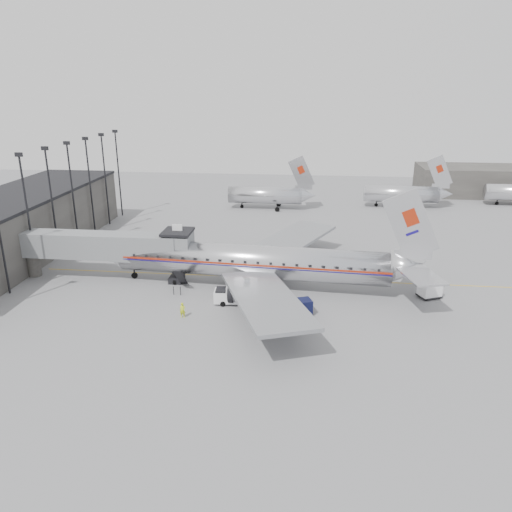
{
  "coord_description": "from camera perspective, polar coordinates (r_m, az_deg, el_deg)",
  "views": [
    {
      "loc": [
        6.42,
        -51.46,
        22.88
      ],
      "look_at": [
        0.29,
        4.87,
        3.2
      ],
      "focal_mm": 35.0,
      "sensor_mm": 36.0,
      "label": 1
    }
  ],
  "objects": [
    {
      "name": "ground",
      "position": [
        56.68,
        -0.83,
        -4.66
      ],
      "size": [
        160.0,
        160.0,
        0.0
      ],
      "primitive_type": "plane",
      "color": "slate",
      "rests_on": "ground"
    },
    {
      "name": "terminal",
      "position": [
        75.94,
        -26.23,
        2.75
      ],
      "size": [
        12.0,
        46.0,
        8.0
      ],
      "primitive_type": "cube",
      "color": "#3A3835",
      "rests_on": "ground"
    },
    {
      "name": "hangar",
      "position": [
        119.61,
        25.18,
        7.79
      ],
      "size": [
        30.0,
        12.0,
        6.0
      ],
      "primitive_type": "cube",
      "color": "#3A3835",
      "rests_on": "ground"
    },
    {
      "name": "apron_line",
      "position": [
        61.94,
        2.61,
        -2.54
      ],
      "size": [
        60.0,
        0.15,
        0.01
      ],
      "primitive_type": "cube",
      "rotation": [
        0.0,
        0.0,
        1.57
      ],
      "color": "gold",
      "rests_on": "ground"
    },
    {
      "name": "jet_bridge",
      "position": [
        62.62,
        -15.74,
        1.04
      ],
      "size": [
        21.0,
        6.2,
        7.1
      ],
      "color": "slate",
      "rests_on": "ground"
    },
    {
      "name": "floodlight_masts",
      "position": [
        74.27,
        -21.25,
        6.58
      ],
      "size": [
        0.9,
        42.25,
        15.25
      ],
      "color": "black",
      "rests_on": "ground"
    },
    {
      "name": "distant_aircraft_near",
      "position": [
        95.95,
        1.17,
        7.03
      ],
      "size": [
        16.39,
        3.2,
        10.26
      ],
      "color": "silver",
      "rests_on": "ground"
    },
    {
      "name": "distant_aircraft_mid",
      "position": [
        101.09,
        16.34,
        6.89
      ],
      "size": [
        16.39,
        3.2,
        10.26
      ],
      "color": "silver",
      "rests_on": "ground"
    },
    {
      "name": "airliner",
      "position": [
        58.14,
        0.29,
        -0.67
      ],
      "size": [
        39.75,
        36.73,
        12.57
      ],
      "rotation": [
        0.0,
        0.0,
        -0.07
      ],
      "color": "silver",
      "rests_on": "ground"
    },
    {
      "name": "service_van",
      "position": [
        54.53,
        -2.24,
        -4.33
      ],
      "size": [
        4.79,
        2.07,
        2.21
      ],
      "rotation": [
        0.0,
        0.0,
        0.05
      ],
      "color": "white",
      "rests_on": "ground"
    },
    {
      "name": "baggage_cart_navy",
      "position": [
        52.28,
        5.2,
        -5.81
      ],
      "size": [
        2.57,
        2.28,
        1.67
      ],
      "rotation": [
        0.0,
        0.0,
        0.37
      ],
      "color": "black",
      "rests_on": "ground"
    },
    {
      "name": "baggage_cart_white",
      "position": [
        59.4,
        19.23,
        -3.61
      ],
      "size": [
        2.89,
        2.61,
        1.85
      ],
      "rotation": [
        0.0,
        0.0,
        0.43
      ],
      "color": "white",
      "rests_on": "ground"
    },
    {
      "name": "ramp_worker",
      "position": [
        52.06,
        -8.39,
        -6.14
      ],
      "size": [
        0.62,
        0.43,
        1.63
      ],
      "primitive_type": "imported",
      "rotation": [
        0.0,
        0.0,
        0.06
      ],
      "color": "#C4D919",
      "rests_on": "ground"
    }
  ]
}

